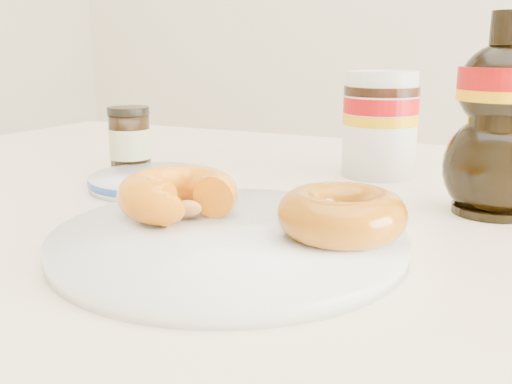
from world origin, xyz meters
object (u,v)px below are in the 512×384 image
at_px(donut_whole, 342,214).
at_px(syrup_bottle, 500,116).
at_px(dining_table, 315,280).
at_px(plate, 229,238).
at_px(donut_bitten, 178,194).
at_px(nutella_jar, 380,120).
at_px(blue_rim_saucer, 156,180).
at_px(dark_jar, 130,141).

bearing_deg(donut_whole, syrup_bottle, 60.38).
bearing_deg(syrup_bottle, donut_whole, -119.62).
bearing_deg(donut_whole, dining_table, 117.60).
height_order(plate, donut_bitten, donut_bitten).
relative_size(nutella_jar, blue_rim_saucer, 0.85).
bearing_deg(plate, dining_table, 82.91).
bearing_deg(dining_table, syrup_bottle, 15.35).
relative_size(dining_table, dark_jar, 16.44).
bearing_deg(plate, blue_rim_saucer, 140.59).
distance_m(plate, donut_whole, 0.09).
bearing_deg(dining_table, donut_whole, -62.40).
distance_m(dining_table, donut_whole, 0.18).
xyz_separation_m(dining_table, syrup_bottle, (0.16, 0.04, 0.18)).
bearing_deg(blue_rim_saucer, syrup_bottle, 8.59).
relative_size(plate, nutella_jar, 2.18).
relative_size(dark_jar, blue_rim_saucer, 0.55).
xyz_separation_m(donut_whole, syrup_bottle, (0.10, 0.17, 0.06)).
bearing_deg(nutella_jar, dining_table, -96.93).
height_order(dining_table, syrup_bottle, syrup_bottle).
height_order(nutella_jar, blue_rim_saucer, nutella_jar).
xyz_separation_m(plate, dark_jar, (-0.25, 0.20, 0.03)).
distance_m(syrup_bottle, dark_jar, 0.44).
bearing_deg(plate, nutella_jar, 82.99).
distance_m(plate, dark_jar, 0.32).
bearing_deg(blue_rim_saucer, nutella_jar, 39.51).
relative_size(syrup_bottle, dark_jar, 2.24).
bearing_deg(dark_jar, dining_table, -9.36).
bearing_deg(dark_jar, blue_rim_saucer, -34.88).
distance_m(donut_whole, blue_rim_saucer, 0.29).
height_order(dark_jar, blue_rim_saucer, dark_jar).
height_order(plate, donut_whole, donut_whole).
xyz_separation_m(syrup_bottle, blue_rim_saucer, (-0.36, -0.05, -0.09)).
relative_size(dining_table, donut_bitten, 13.22).
bearing_deg(donut_whole, donut_bitten, -178.15).
bearing_deg(donut_bitten, syrup_bottle, 27.56).
bearing_deg(plate, donut_bitten, 160.44).
xyz_separation_m(dark_jar, blue_rim_saucer, (0.08, -0.05, -0.03)).
relative_size(dining_table, nutella_jar, 10.71).
relative_size(syrup_bottle, blue_rim_saucer, 1.24).
bearing_deg(blue_rim_saucer, donut_whole, -24.20).
bearing_deg(dark_jar, syrup_bottle, -0.01).
bearing_deg(syrup_bottle, plate, -132.62).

